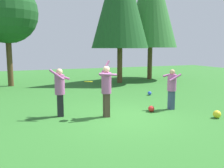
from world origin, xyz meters
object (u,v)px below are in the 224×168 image
(person_bystander, at_px, (172,86))
(ball_red, at_px, (151,109))
(person_thrower, at_px, (106,87))
(tree_left, at_px, (7,13))
(person_catcher, at_px, (60,88))
(frisbee, at_px, (88,82))
(ball_yellow, at_px, (217,114))
(ball_blue, at_px, (150,93))
(tree_far_right, at_px, (151,0))

(person_bystander, relative_size, ball_red, 6.70)
(person_thrower, bearing_deg, tree_left, -65.61)
(person_catcher, bearing_deg, frisbee, 0.00)
(frisbee, height_order, ball_yellow, frisbee)
(frisbee, bearing_deg, ball_yellow, -21.66)
(person_catcher, relative_size, tree_left, 0.26)
(ball_blue, height_order, tree_left, tree_left)
(frisbee, height_order, ball_red, frisbee)
(ball_yellow, height_order, ball_blue, ball_yellow)
(ball_yellow, relative_size, ball_blue, 1.34)
(person_thrower, bearing_deg, person_catcher, -19.07)
(person_thrower, height_order, tree_left, tree_left)
(person_bystander, xyz_separation_m, ball_yellow, (0.72, -1.60, -0.78))
(person_catcher, relative_size, ball_red, 7.18)
(tree_left, bearing_deg, frisbee, -74.06)
(person_catcher, distance_m, tree_left, 8.97)
(person_thrower, height_order, person_catcher, person_thrower)
(ball_yellow, relative_size, tree_left, 0.04)
(person_bystander, xyz_separation_m, ball_blue, (0.69, 2.80, -0.82))
(person_bystander, bearing_deg, person_thrower, 1.09)
(ball_yellow, distance_m, tree_far_right, 12.06)
(ball_yellow, bearing_deg, ball_blue, 90.39)
(person_catcher, distance_m, tree_far_right, 12.37)
(tree_far_right, relative_size, tree_left, 1.48)
(person_catcher, bearing_deg, ball_yellow, 10.94)
(person_catcher, bearing_deg, tree_left, 136.62)
(ball_red, bearing_deg, frisbee, 178.59)
(ball_red, relative_size, ball_blue, 1.17)
(frisbee, height_order, tree_left, tree_left)
(person_catcher, bearing_deg, ball_red, 23.74)
(ball_yellow, xyz_separation_m, tree_far_right, (3.32, 10.08, 5.72))
(frisbee, relative_size, tree_left, 0.06)
(tree_left, bearing_deg, tree_far_right, -1.33)
(ball_red, relative_size, tree_far_right, 0.02)
(frisbee, relative_size, ball_yellow, 1.34)
(ball_blue, distance_m, tree_far_right, 8.76)
(person_catcher, height_order, frisbee, person_catcher)
(tree_left, bearing_deg, ball_yellow, -57.66)
(frisbee, distance_m, tree_far_right, 12.13)
(person_catcher, relative_size, ball_yellow, 6.24)
(person_bystander, height_order, tree_left, tree_left)
(tree_far_right, bearing_deg, person_bystander, -115.48)
(ball_red, xyz_separation_m, tree_left, (-4.88, 8.76, 4.35))
(ball_red, distance_m, tree_left, 10.93)
(frisbee, relative_size, tree_far_right, 0.04)
(ball_yellow, xyz_separation_m, tree_left, (-6.53, 10.31, 4.33))
(ball_yellow, height_order, tree_far_right, tree_far_right)
(person_thrower, distance_m, frisbee, 0.65)
(person_thrower, distance_m, ball_red, 2.01)
(person_catcher, distance_m, frisbee, 1.07)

